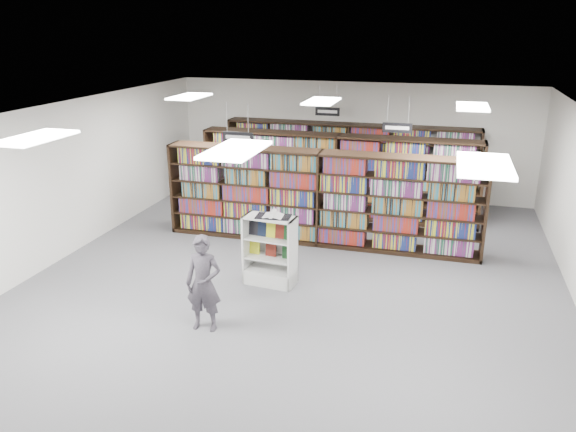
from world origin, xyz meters
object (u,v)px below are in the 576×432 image
(bookshelf_row_near, at_px, (320,198))
(endcap_display, at_px, (271,260))
(shopper, at_px, (204,283))
(open_book, at_px, (273,215))

(bookshelf_row_near, relative_size, endcap_display, 5.23)
(endcap_display, distance_m, shopper, 2.01)
(shopper, bearing_deg, bookshelf_row_near, 73.32)
(bookshelf_row_near, distance_m, shopper, 4.30)
(bookshelf_row_near, bearing_deg, open_book, -99.01)
(endcap_display, bearing_deg, bookshelf_row_near, 84.94)
(endcap_display, height_order, open_book, open_book)
(shopper, bearing_deg, open_book, 69.26)
(bookshelf_row_near, bearing_deg, endcap_display, -100.58)
(open_book, bearing_deg, endcap_display, 153.65)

